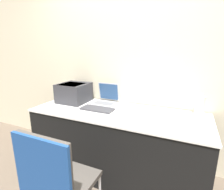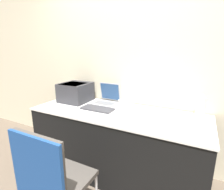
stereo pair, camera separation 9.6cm
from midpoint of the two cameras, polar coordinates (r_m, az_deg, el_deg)
wall_back at (r=2.27m, az=7.52°, el=10.30°), size 8.00×0.05×2.60m
table at (r=2.16m, az=2.78°, el=-15.25°), size 1.97×0.74×0.78m
printer at (r=2.41m, az=-10.69°, el=1.13°), size 0.36×0.38×0.25m
laptop_left at (r=2.29m, az=-0.52°, el=-1.33°), size 0.29×0.30×0.26m
external_keyboard at (r=2.07m, az=-3.48°, el=-4.51°), size 0.39×0.17×0.02m
coffee_cup at (r=2.09m, az=4.57°, el=-3.04°), size 0.08×0.08×0.10m
metal_pitcher at (r=2.05m, az=28.21°, el=-3.39°), size 0.09×0.09×0.25m
chair at (r=1.49m, az=-18.00°, el=-23.40°), size 0.48×0.45×0.92m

